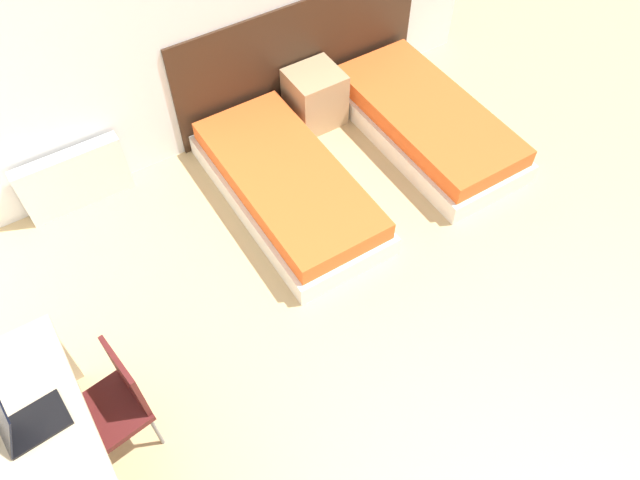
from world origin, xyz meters
The scene contains 8 objects.
wall_back centered at (0.00, 4.15, 1.35)m, with size 5.54×0.05×2.70m.
headboard_panel centered at (0.95, 4.11, 0.54)m, with size 2.45×0.03×1.09m.
bed_near_window centered at (0.23, 3.13, 0.17)m, with size 0.90×1.91×0.36m.
bed_near_door centered at (1.67, 3.13, 0.17)m, with size 0.90×1.91×0.36m.
nightstand centered at (0.95, 3.86, 0.26)m, with size 0.47×0.43×0.53m.
radiator centered at (-1.25, 4.03, 0.28)m, with size 0.86×0.12×0.55m.
chair_near_laptop centered at (-1.64, 1.93, 0.50)m, with size 0.46×0.46×0.90m.
laptop centered at (-2.06, 1.89, 0.84)m, with size 0.35×0.26×0.33m.
Camera 1 is at (-1.40, 0.05, 4.00)m, focal length 35.00 mm.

